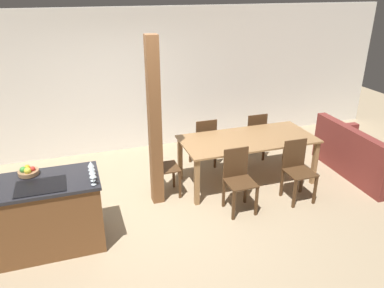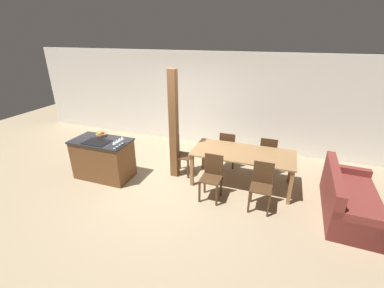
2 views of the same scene
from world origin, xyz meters
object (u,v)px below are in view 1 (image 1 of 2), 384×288
Objects in this scene: dining_chair_near_left at (239,179)px; couch at (363,158)px; wine_glass_far at (91,168)px; dining_table at (248,143)px; wine_glass_near at (93,175)px; wine_glass_middle at (92,171)px; wine_glass_end at (91,164)px; timber_post at (155,125)px; dining_chair_far_left at (204,141)px; fruit_bowl at (28,171)px; dining_chair_near_right at (297,169)px; kitchen_island at (47,214)px; dining_chair_head_end at (161,167)px; dining_chair_far_right at (253,135)px.

dining_chair_near_left is 2.56m from couch.
dining_table is (2.50, 0.86, -0.37)m from wine_glass_far.
wine_glass_middle is at bearing 90.00° from wine_glass_near.
wine_glass_end is 1.15m from timber_post.
dining_chair_far_left is (2.01, 1.68, -0.57)m from wine_glass_middle.
fruit_bowl is 0.89m from wine_glass_near.
dining_table is 0.90m from dining_chair_near_right.
dining_chair_far_left is (2.59, 1.49, 0.03)m from kitchen_island.
wine_glass_far reaches higher than fruit_bowl.
kitchen_island is 3.57m from dining_chair_near_right.
wine_glass_far is at bearing 129.62° from dining_chair_head_end.
kitchen_island is 2.99m from dining_chair_far_left.
dining_chair_near_right is (2.99, 0.23, -0.57)m from wine_glass_middle.
wine_glass_near is at bearing 30.76° from dining_chair_far_right.
kitchen_island is at bearing -179.10° from dining_chair_near_left.
dining_chair_far_right is 0.51× the size of couch.
dining_chair_far_right is at bearing 90.00° from dining_chair_near_right.
dining_chair_far_left is at bearing 38.29° from wine_glass_far.
dining_chair_far_left is 2.77m from couch.
dining_chair_far_right is at bearing 56.28° from couch.
dining_chair_near_left reaches higher than couch.
dining_chair_near_left is 1.45m from dining_chair_far_left.
wine_glass_far is at bearing -177.32° from dining_chair_near_right.
wine_glass_middle is 0.09× the size of couch.
wine_glass_end is 2.57m from dining_chair_far_left.
dining_chair_near_left is 1.00× the size of dining_chair_far_left.
timber_post reaches higher than dining_table.
wine_glass_middle reaches higher than couch.
dining_chair_near_right is 1.60m from couch.
timber_post is (-0.10, -0.14, 0.75)m from dining_chair_head_end.
wine_glass_near reaches higher than fruit_bowl.
timber_post is at bearing 40.80° from wine_glass_middle.
dining_chair_far_left is at bearing 90.00° from dining_chair_near_left.
dining_chair_far_left and dining_chair_head_end have the same top height.
timber_post is at bearing 33.54° from wine_glass_end.
kitchen_island is 1.80m from dining_chair_head_end.
dining_chair_near_right is at bearing 4.49° from wine_glass_middle.
dining_chair_near_left is 1.43m from timber_post.
wine_glass_far is 0.08× the size of dining_table.
couch is (5.27, 0.16, -0.69)m from fruit_bowl.
kitchen_island is 3.87m from dining_chair_far_right.
fruit_bowl is at bearing 176.38° from dining_chair_near_left.
wine_glass_far is 0.07× the size of timber_post.
dining_chair_far_left is (-0.49, 0.72, -0.20)m from dining_table.
kitchen_island is at bearing 161.59° from wine_glass_middle.
fruit_bowl is 3.96m from dining_chair_far_right.
timber_post is (-1.07, -0.87, 0.75)m from dining_chair_far_left.
dining_chair_far_left is at bearing 68.15° from couch.
wine_glass_near is 3.52m from dining_chair_far_right.
kitchen_island is at bearing 96.11° from couch.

